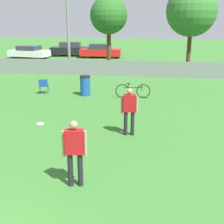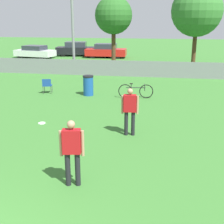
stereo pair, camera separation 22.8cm
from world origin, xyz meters
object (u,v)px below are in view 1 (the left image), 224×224
at_px(parked_car_white, 29,52).
at_px(tree_near_pole, 109,16).
at_px(trash_bin, 85,86).
at_px(parked_car_dark, 70,49).
at_px(tree_far_right, 192,11).
at_px(bicycle_sideline, 133,91).
at_px(frisbee_disc, 40,124).
at_px(parked_car_red, 101,51).
at_px(player_thrower_red, 75,149).
at_px(player_defender_red, 129,108).
at_px(folding_chair_sideline, 44,85).

bearing_deg(parked_car_white, tree_near_pole, -23.17).
bearing_deg(trash_bin, parked_car_dark, 108.04).
distance_m(tree_far_right, bicycle_sideline, 11.15).
bearing_deg(frisbee_disc, trash_bin, 81.97).
relative_size(frisbee_disc, parked_car_red, 0.07).
bearing_deg(player_thrower_red, frisbee_disc, 110.52).
bearing_deg(bicycle_sideline, tree_far_right, 64.10).
height_order(player_defender_red, parked_car_white, player_defender_red).
bearing_deg(player_thrower_red, parked_car_dark, 95.69).
bearing_deg(frisbee_disc, parked_car_white, 113.66).
distance_m(tree_near_pole, player_thrower_red, 18.24).
height_order(folding_chair_sideline, bicycle_sideline, folding_chair_sideline).
bearing_deg(parked_car_white, trash_bin, -48.26).
bearing_deg(trash_bin, parked_car_red, 97.53).
bearing_deg(tree_far_right, player_defender_red, -102.17).
bearing_deg(parked_car_dark, frisbee_disc, -84.94).
relative_size(player_thrower_red, frisbee_disc, 6.01).
height_order(parked_car_white, parked_car_red, parked_car_red).
bearing_deg(parked_car_dark, parked_car_red, -23.91).
distance_m(player_thrower_red, parked_car_white, 26.17).
distance_m(player_thrower_red, folding_chair_sideline, 9.99).
bearing_deg(tree_near_pole, bicycle_sideline, -73.62).
bearing_deg(bicycle_sideline, folding_chair_sideline, 171.53).
height_order(tree_far_right, bicycle_sideline, tree_far_right).
bearing_deg(bicycle_sideline, trash_bin, 170.27).
height_order(tree_near_pole, parked_car_red, tree_near_pole).
relative_size(parked_car_white, parked_car_red, 1.01).
distance_m(player_defender_red, frisbee_disc, 3.67).
bearing_deg(folding_chair_sideline, parked_car_white, -76.79).
distance_m(tree_far_right, frisbee_disc, 16.48).
bearing_deg(folding_chair_sideline, player_thrower_red, 102.40).
bearing_deg(folding_chair_sideline, parked_car_red, -102.61).
bearing_deg(tree_far_right, folding_chair_sideline, -131.07).
xyz_separation_m(tree_near_pole, parked_car_white, (-9.07, 5.85, -3.45)).
xyz_separation_m(tree_near_pole, tree_far_right, (6.18, 0.78, 0.33)).
distance_m(tree_near_pole, player_defender_red, 14.89).
bearing_deg(player_defender_red, parked_car_white, 115.47).
bearing_deg(bicycle_sideline, player_defender_red, -92.77).
xyz_separation_m(bicycle_sideline, parked_car_dark, (-8.10, 17.33, 0.35)).
xyz_separation_m(tree_far_right, parked_car_dark, (-11.64, 7.56, -3.68)).
bearing_deg(parked_car_white, parked_car_red, 21.44).
bearing_deg(player_thrower_red, bicycle_sideline, 75.59).
bearing_deg(parked_car_red, trash_bin, -84.83).
relative_size(folding_chair_sideline, trash_bin, 0.77).
bearing_deg(player_defender_red, tree_far_right, 72.46).
bearing_deg(parked_car_red, player_defender_red, -79.46).
bearing_deg(folding_chair_sideline, parked_car_dark, -91.15).
distance_m(bicycle_sideline, trash_bin, 2.52).
xyz_separation_m(folding_chair_sideline, parked_car_white, (-6.92, 14.64, 0.14)).
height_order(bicycle_sideline, parked_car_dark, parked_car_dark).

